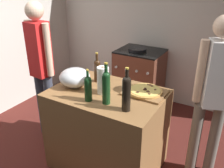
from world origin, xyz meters
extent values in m
cube|color=#511E19|center=(0.00, 1.20, -0.01)|extent=(4.16, 3.00, 0.02)
cube|color=beige|center=(0.00, 2.45, 1.30)|extent=(4.16, 0.10, 2.60)
cube|color=beige|center=(-1.83, 1.20, 1.30)|extent=(0.10, 3.00, 2.60)
cube|color=olive|center=(0.19, 0.62, 0.45)|extent=(1.12, 0.79, 0.90)
cube|color=olive|center=(0.52, 0.79, 0.91)|extent=(0.40, 0.32, 0.02)
cylinder|color=tan|center=(0.52, 0.79, 0.92)|extent=(0.34, 0.34, 0.02)
cylinder|color=#EAC660|center=(0.52, 0.79, 0.94)|extent=(0.30, 0.30, 0.00)
cylinder|color=brown|center=(0.52, 0.79, 0.94)|extent=(0.03, 0.03, 0.01)
cylinder|color=brown|center=(0.52, 0.81, 0.94)|extent=(0.02, 0.02, 0.01)
cylinder|color=brown|center=(0.60, 0.72, 0.94)|extent=(0.02, 0.02, 0.01)
cylinder|color=brown|center=(0.53, 0.92, 0.94)|extent=(0.03, 0.03, 0.01)
cylinder|color=brown|center=(0.48, 0.70, 0.94)|extent=(0.03, 0.03, 0.01)
cylinder|color=brown|center=(0.52, 0.79, 0.94)|extent=(0.04, 0.04, 0.01)
cylinder|color=brown|center=(0.61, 0.84, 0.94)|extent=(0.02, 0.02, 0.01)
cylinder|color=brown|center=(0.57, 0.76, 0.94)|extent=(0.03, 0.03, 0.01)
cylinder|color=brown|center=(0.55, 0.90, 0.94)|extent=(0.03, 0.03, 0.01)
cylinder|color=brown|center=(0.51, 0.91, 0.94)|extent=(0.02, 0.02, 0.01)
cylinder|color=#B2B2B7|center=(-0.18, 0.59, 0.90)|extent=(0.13, 0.13, 0.01)
ellipsoid|color=silver|center=(-0.18, 0.59, 0.99)|extent=(0.32, 0.32, 0.19)
cylinder|color=white|center=(0.16, 0.59, 1.03)|extent=(0.11, 0.11, 0.27)
cylinder|color=#997551|center=(0.16, 0.59, 1.03)|extent=(0.03, 0.03, 0.28)
cylinder|color=black|center=(0.51, 0.41, 1.03)|extent=(0.08, 0.08, 0.28)
sphere|color=black|center=(0.51, 0.41, 1.17)|extent=(0.08, 0.08, 0.08)
cylinder|color=black|center=(0.51, 0.41, 1.24)|extent=(0.03, 0.03, 0.08)
cylinder|color=gold|center=(0.51, 0.41, 1.29)|extent=(0.03, 0.03, 0.01)
cylinder|color=#143819|center=(0.13, 0.39, 1.00)|extent=(0.07, 0.07, 0.20)
sphere|color=#143819|center=(0.13, 0.39, 1.10)|extent=(0.07, 0.07, 0.07)
cylinder|color=#143819|center=(0.13, 0.39, 1.16)|extent=(0.02, 0.02, 0.07)
cylinder|color=gold|center=(0.13, 0.39, 1.20)|extent=(0.02, 0.02, 0.01)
cylinder|color=#331E0F|center=(-0.04, 0.80, 1.00)|extent=(0.07, 0.07, 0.21)
sphere|color=#331E0F|center=(-0.04, 0.80, 1.11)|extent=(0.07, 0.07, 0.07)
cylinder|color=#331E0F|center=(-0.04, 0.80, 1.17)|extent=(0.03, 0.03, 0.08)
cylinder|color=gold|center=(-0.04, 0.80, 1.22)|extent=(0.03, 0.03, 0.01)
cylinder|color=#143819|center=(0.30, 0.43, 1.03)|extent=(0.07, 0.07, 0.27)
sphere|color=#143819|center=(0.30, 0.43, 1.17)|extent=(0.07, 0.07, 0.07)
cylinder|color=#143819|center=(0.30, 0.43, 1.23)|extent=(0.03, 0.03, 0.09)
cylinder|color=gold|center=(0.30, 0.43, 1.28)|extent=(0.03, 0.03, 0.01)
cube|color=brown|center=(-0.09, 2.05, 0.44)|extent=(0.67, 0.57, 0.89)
cube|color=black|center=(-0.09, 2.05, 0.90)|extent=(0.67, 0.57, 0.02)
cylinder|color=silver|center=(-0.35, 1.76, 0.69)|extent=(0.04, 0.02, 0.04)
cylinder|color=silver|center=(-0.18, 1.76, 0.69)|extent=(0.04, 0.02, 0.04)
cylinder|color=silver|center=(-0.01, 1.76, 0.69)|extent=(0.04, 0.02, 0.04)
cylinder|color=silver|center=(0.16, 1.76, 0.69)|extent=(0.04, 0.02, 0.04)
cylinder|color=black|center=(-0.13, 2.02, 0.93)|extent=(0.27, 0.27, 0.04)
cylinder|color=#383D4C|center=(-0.86, 0.71, 0.43)|extent=(0.11, 0.11, 0.85)
cylinder|color=#383D4C|center=(-0.70, 0.70, 0.43)|extent=(0.11, 0.11, 0.85)
cube|color=red|center=(-0.78, 0.70, 1.17)|extent=(0.23, 0.22, 0.64)
cylinder|color=beige|center=(-0.93, 0.72, 1.19)|extent=(0.08, 0.08, 0.61)
cylinder|color=beige|center=(-0.63, 0.69, 1.19)|extent=(0.08, 0.08, 0.61)
sphere|color=beige|center=(-0.78, 0.70, 1.61)|extent=(0.21, 0.21, 0.21)
cylinder|color=slate|center=(1.20, 1.03, 0.42)|extent=(0.11, 0.11, 0.84)
cylinder|color=slate|center=(1.03, 0.96, 0.42)|extent=(0.11, 0.11, 0.84)
cube|color=silver|center=(1.12, 1.00, 1.15)|extent=(0.25, 0.26, 0.63)
cylinder|color=beige|center=(0.99, 0.95, 1.16)|extent=(0.08, 0.08, 0.60)
camera|label=1|loc=(1.35, -1.27, 2.01)|focal=39.96mm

